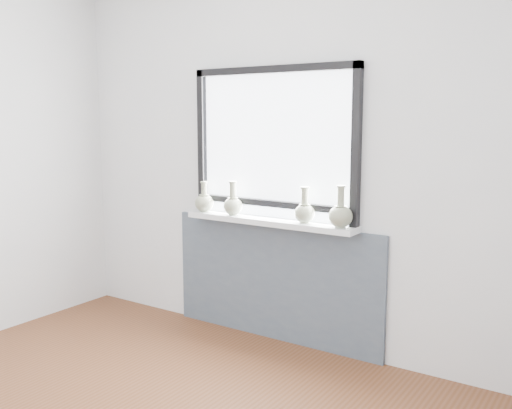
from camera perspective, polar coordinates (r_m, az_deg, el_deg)
The scene contains 8 objects.
back_wall at distance 4.03m, azimuth 2.06°, elevation 4.41°, with size 3.60×0.02×2.60m, color silver.
apron_panel at distance 4.16m, azimuth 1.77°, elevation -7.66°, with size 1.70×0.03×0.86m, color #4B5561.
windowsill at distance 4.00m, azimuth 1.27°, elevation -1.70°, with size 1.32×0.18×0.04m, color white.
window at distance 3.99m, azimuth 1.79°, elevation 6.40°, with size 1.30×0.06×1.05m.
vase_a at distance 4.29m, azimuth -5.20°, elevation 0.27°, with size 0.14×0.14×0.23m.
vase_b at distance 4.13m, azimuth -2.32°, elevation 0.04°, with size 0.14×0.14×0.25m.
vase_c at distance 3.83m, azimuth 4.88°, elevation -0.68°, with size 0.14×0.14×0.24m.
vase_d at distance 3.69m, azimuth 8.44°, elevation -0.99°, with size 0.16×0.16×0.27m.
Camera 1 is at (2.11, -1.61, 1.60)m, focal length 40.00 mm.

